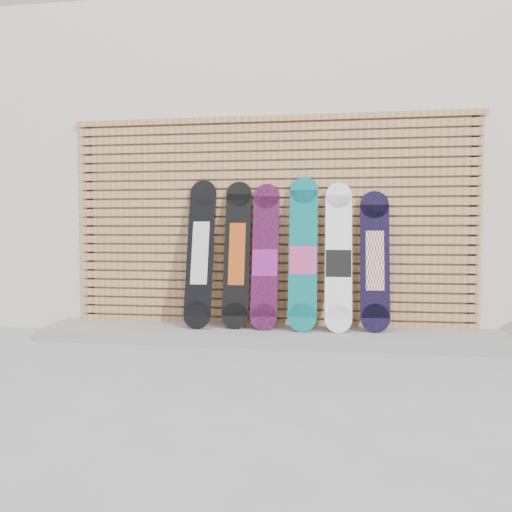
% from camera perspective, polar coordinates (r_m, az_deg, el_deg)
% --- Properties ---
extents(ground, '(80.00, 80.00, 0.00)m').
position_cam_1_polar(ground, '(4.40, 2.26, -11.69)').
color(ground, gray).
rests_on(ground, ground).
extents(building, '(12.00, 5.00, 3.60)m').
position_cam_1_polar(building, '(7.76, 8.64, 8.07)').
color(building, beige).
rests_on(building, ground).
extents(concrete_step, '(4.60, 0.70, 0.12)m').
position_cam_1_polar(concrete_step, '(5.06, 1.34, -9.03)').
color(concrete_step, gray).
rests_on(concrete_step, ground).
extents(slat_wall, '(4.26, 0.08, 2.29)m').
position_cam_1_polar(slat_wall, '(5.23, 1.73, 4.03)').
color(slat_wall, '#AF7949').
rests_on(slat_wall, ground).
extents(snowboard_0, '(0.28, 0.38, 1.52)m').
position_cam_1_polar(snowboard_0, '(5.16, -6.39, 0.36)').
color(snowboard_0, black).
rests_on(snowboard_0, concrete_step).
extents(snowboard_1, '(0.27, 0.32, 1.50)m').
position_cam_1_polar(snowboard_1, '(5.10, -2.18, 0.24)').
color(snowboard_1, black).
rests_on(snowboard_1, concrete_step).
extents(snowboard_2, '(0.27, 0.34, 1.47)m').
position_cam_1_polar(snowboard_2, '(5.05, 1.05, -0.06)').
color(snowboard_2, black).
rests_on(snowboard_2, concrete_step).
extents(snowboard_3, '(0.28, 0.38, 1.54)m').
position_cam_1_polar(snowboard_3, '(5.00, 5.40, 0.26)').
color(snowboard_3, '#0B676D').
rests_on(snowboard_3, concrete_step).
extents(snowboard_4, '(0.26, 0.37, 1.47)m').
position_cam_1_polar(snowboard_4, '(5.00, 9.41, -0.14)').
color(snowboard_4, white).
rests_on(snowboard_4, concrete_step).
extents(snowboard_5, '(0.28, 0.31, 1.39)m').
position_cam_1_polar(snowboard_5, '(5.05, 13.43, -0.51)').
color(snowboard_5, black).
rests_on(snowboard_5, concrete_step).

